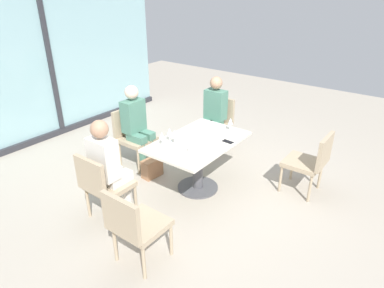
{
  "coord_description": "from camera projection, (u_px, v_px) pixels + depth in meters",
  "views": [
    {
      "loc": [
        -3.23,
        -2.32,
        2.59
      ],
      "look_at": [
        0.0,
        0.1,
        0.65
      ],
      "focal_mm": 31.67,
      "sensor_mm": 36.0,
      "label": 1
    }
  ],
  "objects": [
    {
      "name": "wine_glass_0",
      "position": [
        162.0,
        136.0,
        4.2
      ],
      "size": [
        0.07,
        0.07,
        0.18
      ],
      "color": "silver",
      "rests_on": "dining_table_main"
    },
    {
      "name": "wine_glass_3",
      "position": [
        169.0,
        132.0,
        4.31
      ],
      "size": [
        0.07,
        0.07,
        0.18
      ],
      "color": "silver",
      "rests_on": "dining_table_main"
    },
    {
      "name": "chair_far_right",
      "position": [
        217.0,
        121.0,
        5.62
      ],
      "size": [
        0.5,
        0.46,
        0.87
      ],
      "color": "tan",
      "rests_on": "ground_plane"
    },
    {
      "name": "dining_table_main",
      "position": [
        198.0,
        153.0,
        4.47
      ],
      "size": [
        1.34,
        0.86,
        0.73
      ],
      "color": "silver",
      "rests_on": "ground_plane"
    },
    {
      "name": "coffee_cup",
      "position": [
        191.0,
        150.0,
        4.05
      ],
      "size": [
        0.08,
        0.08,
        0.09
      ],
      "primitive_type": "cylinder",
      "color": "white",
      "rests_on": "dining_table_main"
    },
    {
      "name": "person_near_window",
      "position": [
        137.0,
        123.0,
        5.01
      ],
      "size": [
        0.34,
        0.39,
        1.26
      ],
      "color": "#4C7F6B",
      "rests_on": "ground_plane"
    },
    {
      "name": "wine_glass_1",
      "position": [
        230.0,
        121.0,
        4.63
      ],
      "size": [
        0.07,
        0.07,
        0.18
      ],
      "color": "silver",
      "rests_on": "dining_table_main"
    },
    {
      "name": "chair_near_window",
      "position": [
        133.0,
        134.0,
        5.16
      ],
      "size": [
        0.46,
        0.51,
        0.87
      ],
      "color": "tan",
      "rests_on": "ground_plane"
    },
    {
      "name": "person_far_left",
      "position": [
        108.0,
        164.0,
        3.88
      ],
      "size": [
        0.39,
        0.34,
        1.26
      ],
      "color": "silver",
      "rests_on": "ground_plane"
    },
    {
      "name": "ground_plane",
      "position": [
        198.0,
        188.0,
        4.71
      ],
      "size": [
        12.0,
        12.0,
        0.0
      ],
      "primitive_type": "plane",
      "color": "#A89E8E"
    },
    {
      "name": "chair_side_end",
      "position": [
        134.0,
        224.0,
        3.24
      ],
      "size": [
        0.5,
        0.46,
        0.87
      ],
      "color": "tan",
      "rests_on": "ground_plane"
    },
    {
      "name": "handbag_0",
      "position": [
        152.0,
        168.0,
        4.93
      ],
      "size": [
        0.31,
        0.19,
        0.28
      ],
      "primitive_type": "cube",
      "rotation": [
        0.0,
        0.0,
        -0.09
      ],
      "color": "#A3704C",
      "rests_on": "ground_plane"
    },
    {
      "name": "cell_phone_on_table",
      "position": [
        228.0,
        142.0,
        4.35
      ],
      "size": [
        0.08,
        0.15,
        0.01
      ],
      "primitive_type": "cube",
      "rotation": [
        0.0,
        0.0,
        -0.06
      ],
      "color": "black",
      "rests_on": "dining_table_main"
    },
    {
      "name": "person_far_right",
      "position": [
        213.0,
        112.0,
        5.45
      ],
      "size": [
        0.39,
        0.34,
        1.26
      ],
      "color": "#4C7F6B",
      "rests_on": "ground_plane"
    },
    {
      "name": "wine_glass_2",
      "position": [
        174.0,
        134.0,
        4.25
      ],
      "size": [
        0.07,
        0.07,
        0.18
      ],
      "color": "silver",
      "rests_on": "dining_table_main"
    },
    {
      "name": "window_wall_backdrop",
      "position": [
        51.0,
        69.0,
        5.91
      ],
      "size": [
        4.85,
        0.1,
        2.7
      ],
      "color": "#8FB7BC",
      "rests_on": "ground_plane"
    },
    {
      "name": "chair_far_left",
      "position": [
        103.0,
        183.0,
        3.89
      ],
      "size": [
        0.5,
        0.46,
        0.87
      ],
      "color": "tan",
      "rests_on": "ground_plane"
    },
    {
      "name": "chair_front_right",
      "position": [
        311.0,
        160.0,
        4.4
      ],
      "size": [
        0.46,
        0.5,
        0.87
      ],
      "color": "tan",
      "rests_on": "ground_plane"
    }
  ]
}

